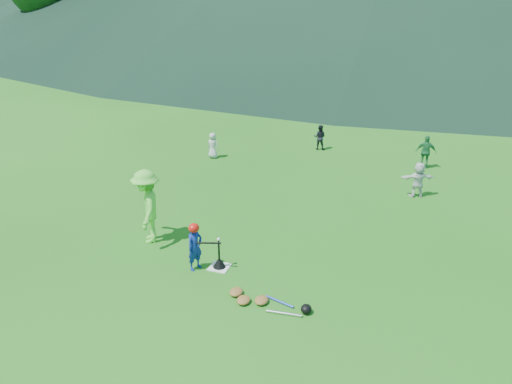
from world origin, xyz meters
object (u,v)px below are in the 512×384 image
Objects in this scene: adult_coach at (147,207)px; fielder_a at (213,145)px; fielder_c at (426,152)px; home_plate at (219,267)px; fielder_d at (418,180)px; batter_child at (195,247)px; batting_tee at (219,263)px; equipment_pile at (261,300)px; fielder_b at (320,137)px.

fielder_a is at bearing 162.28° from adult_coach.
fielder_c is at bearing -160.69° from fielder_a.
fielder_d reaches higher than home_plate.
batter_child is 1.02× the size of fielder_d.
fielder_a is 7.82m from batting_tee.
equipment_pile is (-2.66, -6.83, -0.48)m from fielder_d.
home_plate is at bearing 46.85° from adult_coach.
adult_coach reaches higher than equipment_pile.
home_plate is 2.46m from adult_coach.
equipment_pile is at bearing -90.67° from batter_child.
batter_child reaches higher than fielder_d.
adult_coach reaches higher than fielder_b.
batter_child is 9.64m from fielder_b.
home_plate is at bearing 32.83° from fielder_d.
batting_tee is (3.34, -7.06, -0.35)m from fielder_a.
batting_tee reaches higher than home_plate.
adult_coach reaches higher than batting_tee.
fielder_d is (4.53, 6.07, -0.01)m from batter_child.
fielder_a is 1.41× the size of batting_tee.
equipment_pile is (-2.77, -9.58, -0.53)m from fielder_c.
batting_tee is (0.00, 0.00, 0.12)m from home_plate.
batter_child is 1.14× the size of fielder_b.
fielder_a is 0.53× the size of equipment_pile.
batting_tee is 1.69m from equipment_pile.
adult_coach is 2.42m from batting_tee.
batter_child is 0.69m from batting_tee.
adult_coach reaches higher than batter_child.
home_plate is 0.46× the size of fielder_b.
fielder_a is 0.87× the size of fielder_d.
batting_tee is at bearing 85.24° from fielder_b.
batting_tee is at bearing 123.09° from fielder_a.
fielder_b is at bearing 96.65° from equipment_pile.
fielder_d is 7.12m from batting_tee.
fielder_d is 1.61× the size of batting_tee.
fielder_c is at bearing 64.26° from home_plate.
home_plate is 0.25× the size of equipment_pile.
batter_child reaches higher than fielder_a.
batting_tee is at bearing -44.41° from batter_child.
fielder_c is 1.74× the size of batting_tee.
adult_coach is 1.93× the size of fielder_b.
home_plate is 1.69m from equipment_pile.
batter_child is 0.59× the size of adult_coach.
batter_child is 7.82m from fielder_a.
home_plate is 0.77m from batter_child.
fielder_d is (-0.11, -2.74, -0.04)m from fielder_c.
adult_coach is 1.73× the size of fielder_d.
adult_coach is at bearing 71.26° from fielder_b.
adult_coach is 9.12m from fielder_b.
fielder_a reaches higher than home_plate.
fielder_a is 7.48m from fielder_d.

